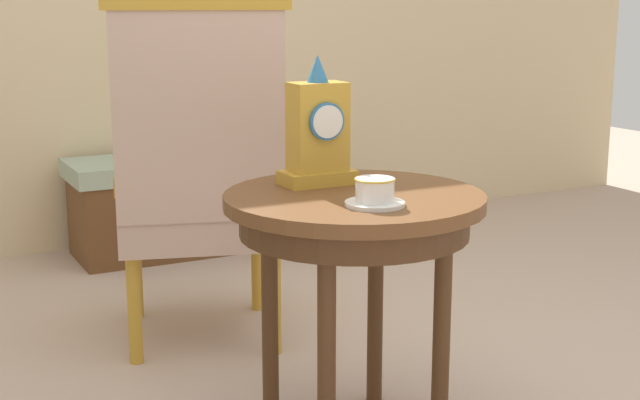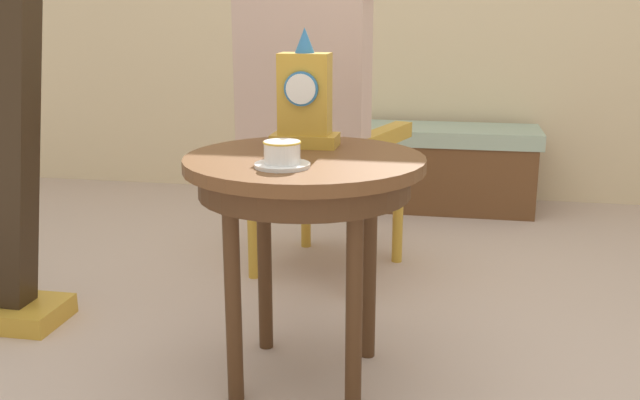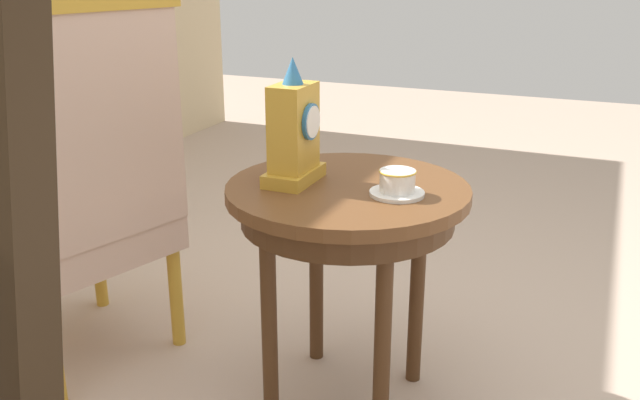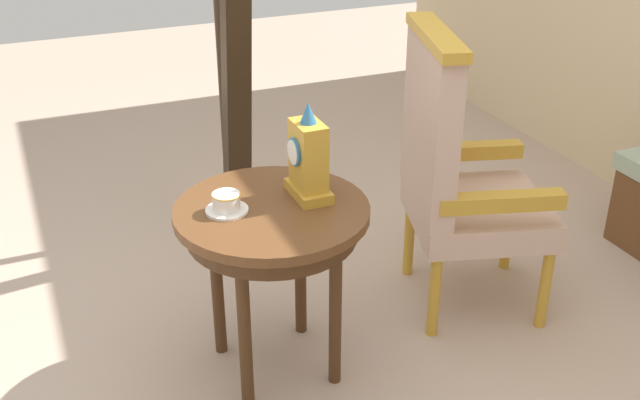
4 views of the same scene
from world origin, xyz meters
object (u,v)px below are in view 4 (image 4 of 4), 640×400
object	(u,v)px
teacup_left	(226,203)
mantel_clock	(308,160)
side_table	(272,229)
armchair	(457,171)
harp	(233,86)

from	to	relation	value
teacup_left	mantel_clock	bearing A→B (deg)	90.35
teacup_left	mantel_clock	world-z (taller)	mantel_clock
side_table	teacup_left	world-z (taller)	teacup_left
armchair	mantel_clock	bearing A→B (deg)	-81.69
mantel_clock	armchair	distance (m)	0.69
teacup_left	harp	bearing A→B (deg)	161.53
side_table	teacup_left	distance (m)	0.19
armchair	side_table	bearing A→B (deg)	-81.15
mantel_clock	armchair	xyz separation A→B (m)	(-0.10, 0.65, -0.20)
side_table	armchair	size ratio (longest dim) A/B	0.58
side_table	armchair	xyz separation A→B (m)	(-0.12, 0.80, 0.02)
teacup_left	armchair	size ratio (longest dim) A/B	0.12
mantel_clock	teacup_left	bearing A→B (deg)	-89.65
mantel_clock	armchair	world-z (taller)	armchair
mantel_clock	armchair	bearing A→B (deg)	98.31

